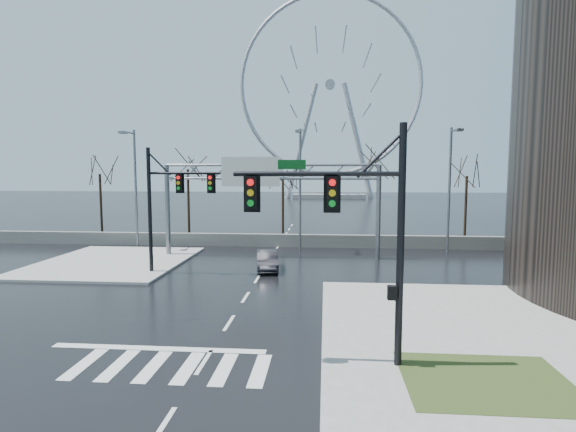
# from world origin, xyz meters

# --- Properties ---
(ground) EXTENTS (260.00, 260.00, 0.00)m
(ground) POSITION_xyz_m (0.00, 0.00, 0.00)
(ground) COLOR black
(ground) RESTS_ON ground
(sidewalk_right_ext) EXTENTS (12.00, 10.00, 0.15)m
(sidewalk_right_ext) POSITION_xyz_m (10.00, 2.00, 0.07)
(sidewalk_right_ext) COLOR gray
(sidewalk_right_ext) RESTS_ON ground
(sidewalk_far) EXTENTS (10.00, 12.00, 0.15)m
(sidewalk_far) POSITION_xyz_m (-11.00, 12.00, 0.07)
(sidewalk_far) COLOR gray
(sidewalk_far) RESTS_ON ground
(grass_strip) EXTENTS (5.00, 4.00, 0.02)m
(grass_strip) POSITION_xyz_m (9.00, -5.00, 0.15)
(grass_strip) COLOR #34411B
(grass_strip) RESTS_ON sidewalk_near
(barrier_wall) EXTENTS (52.00, 0.50, 1.10)m
(barrier_wall) POSITION_xyz_m (0.00, 20.00, 0.55)
(barrier_wall) COLOR slate
(barrier_wall) RESTS_ON ground
(signal_mast_near) EXTENTS (5.52, 0.41, 8.00)m
(signal_mast_near) POSITION_xyz_m (5.14, -4.04, 4.87)
(signal_mast_near) COLOR black
(signal_mast_near) RESTS_ON ground
(signal_mast_far) EXTENTS (4.72, 0.41, 8.00)m
(signal_mast_far) POSITION_xyz_m (-5.87, 8.96, 4.83)
(signal_mast_far) COLOR black
(signal_mast_far) RESTS_ON ground
(sign_gantry) EXTENTS (16.36, 0.40, 7.60)m
(sign_gantry) POSITION_xyz_m (-0.38, 14.96, 5.18)
(sign_gantry) COLOR slate
(sign_gantry) RESTS_ON ground
(streetlight_left) EXTENTS (0.50, 2.55, 10.00)m
(streetlight_left) POSITION_xyz_m (-12.00, 18.16, 5.89)
(streetlight_left) COLOR slate
(streetlight_left) RESTS_ON ground
(streetlight_mid) EXTENTS (0.50, 2.55, 10.00)m
(streetlight_mid) POSITION_xyz_m (2.00, 18.16, 5.89)
(streetlight_mid) COLOR slate
(streetlight_mid) RESTS_ON ground
(streetlight_right) EXTENTS (0.50, 2.55, 10.00)m
(streetlight_right) POSITION_xyz_m (14.00, 18.16, 5.89)
(streetlight_right) COLOR slate
(streetlight_right) RESTS_ON ground
(tree_far_left) EXTENTS (3.50, 3.50, 7.00)m
(tree_far_left) POSITION_xyz_m (-18.00, 24.00, 5.57)
(tree_far_left) COLOR black
(tree_far_left) RESTS_ON ground
(tree_left) EXTENTS (3.75, 3.75, 7.50)m
(tree_left) POSITION_xyz_m (-9.00, 23.50, 5.98)
(tree_left) COLOR black
(tree_left) RESTS_ON ground
(tree_center) EXTENTS (3.25, 3.25, 6.50)m
(tree_center) POSITION_xyz_m (0.00, 24.50, 5.17)
(tree_center) COLOR black
(tree_center) RESTS_ON ground
(tree_right) EXTENTS (3.90, 3.90, 7.80)m
(tree_right) POSITION_xyz_m (9.00, 23.50, 6.22)
(tree_right) COLOR black
(tree_right) RESTS_ON ground
(tree_far_right) EXTENTS (3.40, 3.40, 6.80)m
(tree_far_right) POSITION_xyz_m (17.00, 24.00, 5.41)
(tree_far_right) COLOR black
(tree_far_right) RESTS_ON ground
(ferris_wheel) EXTENTS (45.00, 6.00, 50.91)m
(ferris_wheel) POSITION_xyz_m (5.00, 95.00, 26.13)
(ferris_wheel) COLOR gray
(ferris_wheel) RESTS_ON ground
(car) EXTENTS (1.95, 4.01, 1.27)m
(car) POSITION_xyz_m (0.28, 10.57, 0.63)
(car) COLOR black
(car) RESTS_ON ground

